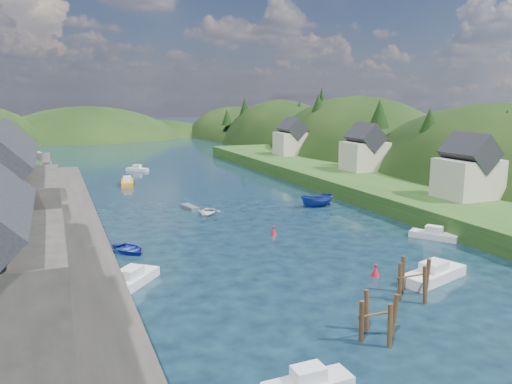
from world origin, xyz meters
name	(u,v)px	position (x,y,z in m)	size (l,w,h in m)	color
ground	(205,193)	(0.00, 50.00, 0.00)	(600.00, 600.00, 0.00)	black
hillside_right	(354,192)	(45.00, 75.00, -7.41)	(36.00, 245.56, 48.00)	black
far_hills	(119,164)	(1.22, 174.01, -10.80)	(103.00, 68.00, 44.00)	black
hill_trees	(181,120)	(0.00, 64.61, 11.09)	(92.00, 149.40, 12.79)	black
quay_left	(40,260)	(-24.00, 20.00, 1.00)	(12.00, 110.00, 2.00)	#2D2B28
boat_sheds	(21,181)	(-26.00, 39.00, 5.27)	(7.00, 21.00, 7.50)	#2D2D30
terrace_right	(371,185)	(25.00, 40.00, 1.20)	(16.00, 120.00, 2.40)	#234719
right_bank_cottages	(359,151)	(28.00, 48.33, 5.84)	(9.00, 59.24, 8.41)	beige
piling_cluster_near	(378,322)	(-3.84, -1.91, 1.13)	(2.96, 2.78, 3.41)	#382314
piling_cluster_far	(413,283)	(2.71, 2.65, 1.19)	(3.07, 2.88, 3.51)	#382314
channel_buoy_near	(375,271)	(2.80, 7.61, 0.48)	(0.70, 0.70, 1.10)	#B80E19
channel_buoy_far	(274,231)	(-0.01, 22.74, 0.48)	(0.70, 0.70, 1.10)	#B80E19
moored_boats	(266,251)	(-3.86, 15.93, 0.64)	(37.39, 95.18, 2.31)	silver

